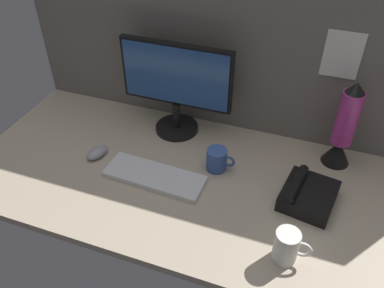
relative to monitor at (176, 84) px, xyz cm
name	(u,v)px	position (x,y,z in cm)	size (l,w,h in cm)	color
ground_plane	(208,182)	(21.76, -25.13, -23.28)	(180.00, 80.00, 3.00)	tan
cubicle_wall_back	(241,44)	(21.81, 12.37, 14.96)	(180.00, 5.50, 73.48)	slate
monitor	(176,84)	(0.00, 0.00, 0.00)	(45.32, 18.00, 38.80)	black
keyboard	(155,176)	(3.44, -31.50, -20.78)	(37.00, 13.00, 2.00)	silver
mouse	(97,152)	(-22.93, -27.32, -20.08)	(5.60, 9.60, 3.40)	#99999E
mug_ceramic_blue	(217,160)	(23.21, -18.55, -17.41)	(10.89, 7.67, 8.72)	#38569E
mug_ceramic_white	(287,246)	(53.87, -49.78, -16.21)	(11.08, 7.34, 11.09)	white
lava_lamp	(343,131)	(64.86, 0.83, -7.27)	(10.57, 10.57, 34.58)	black
desk_phone	(307,195)	(57.10, -24.19, -18.59)	(19.89, 21.54, 8.80)	black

